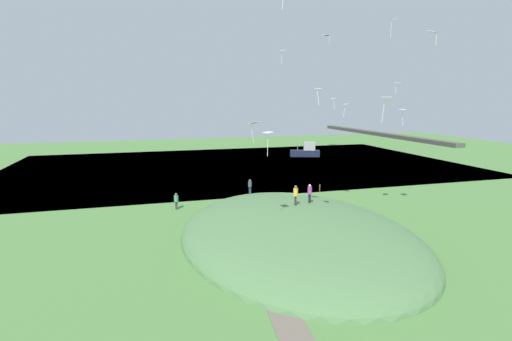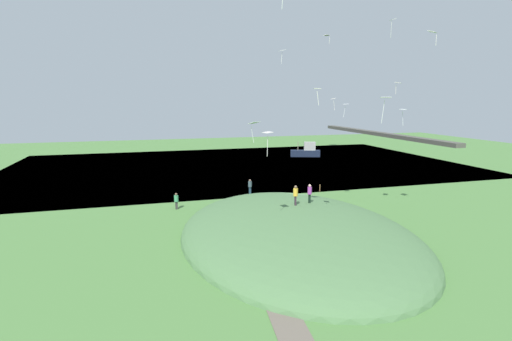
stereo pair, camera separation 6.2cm
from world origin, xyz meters
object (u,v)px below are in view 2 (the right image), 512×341
Objects in this scene: person_near_shore at (310,191)px; kite_11 at (403,110)px; kite_2 at (327,36)px; kite_5 at (385,100)px; kite_4 at (282,51)px; mooring_post at (320,188)px; person_with_child at (296,193)px; kite_7 at (346,105)px; kite_6 at (268,134)px; kite_12 at (393,21)px; kite_10 at (333,99)px; boat_on_lake at (306,152)px; person_walking_path at (250,185)px; kite_1 at (433,32)px; kite_8 at (398,83)px; kite_0 at (254,124)px; person_on_hilltop at (176,199)px; kite_3 at (317,90)px.

kite_11 is (-5.09, 13.33, 7.20)m from person_near_shore.
kite_2 is 0.54× the size of kite_5.
mooring_post is (-3.42, 6.63, -16.48)m from kite_4.
person_with_child is 1.35× the size of kite_7.
mooring_post is (-18.28, 12.99, -8.84)m from kite_6.
kite_7 is 10.69m from kite_12.
kite_10 is (-18.58, 5.41, 0.04)m from kite_5.
boat_on_lake is at bearing 173.19° from kite_11.
person_walking_path is at bearing -81.18° from kite_10.
kite_11 reaches higher than mooring_post.
kite_1 reaches higher than person_near_shore.
boat_on_lake is 3.19× the size of kite_12.
kite_6 is at bearing -84.70° from kite_1.
kite_8 is 18.51m from mooring_post.
kite_0 is at bearing -92.43° from kite_7.
person_on_hilltop is (-9.86, -9.86, -2.35)m from person_with_child.
person_near_shore is at bearing 44.40° from kite_0.
person_on_hilltop is 0.88× the size of kite_0.
kite_6 is at bearing -37.17° from person_with_child.
person_on_hilltop is 18.88m from mooring_post.
person_with_child is 16.71m from kite_10.
mooring_post is (-13.23, 8.71, -3.02)m from person_with_child.
boat_on_lake is 5.19× the size of kite_3.
kite_8 is (13.41, 0.82, -6.15)m from kite_2.
kite_1 is at bearing -83.03° from boat_on_lake.
kite_10 reaches higher than kite_0.
kite_6 is 1.22× the size of kite_10.
boat_on_lake is at bearing 158.66° from person_with_child.
kite_6 is 22.17m from kite_11.
kite_5 is 1.75× the size of kite_8.
person_near_shore reaches higher than person_walking_path.
person_walking_path is at bearing -177.55° from kite_3.
kite_11 is at bearing 114.18° from person_with_child.
boat_on_lake is 6.68× the size of mooring_post.
kite_4 is (-4.85, 4.57, 7.49)m from kite_0.
kite_11 reaches higher than person_walking_path.
person_near_shore is 1.30× the size of kite_7.
kite_0 reaches higher than person_near_shore.
kite_4 is at bearing -99.73° from boat_on_lake.
person_on_hilltop is 1.25× the size of kite_10.
person_walking_path is 1.09× the size of kite_4.
kite_0 is 1.36× the size of kite_4.
kite_6 is (10.01, -1.79, -0.14)m from kite_0.
kite_1 is (13.56, 20.15, 16.04)m from person_on_hilltop.
kite_3 is at bearing -53.22° from kite_11.
person_walking_path is at bearing -129.99° from kite_8.
person_walking_path is 1.78× the size of mooring_post.
kite_2 is 14.77m from kite_8.
kite_11 is at bearing 126.78° from kite_3.
kite_3 is at bearing -37.20° from kite_7.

